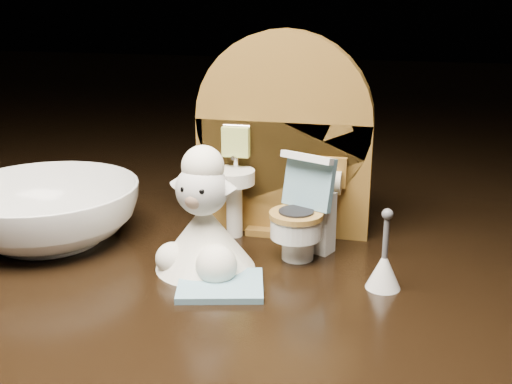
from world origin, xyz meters
TOP-DOWN VIEW (x-y plane):
  - backdrop_panel at (-0.00, 0.06)m, footprint 0.13×0.05m
  - toy_toilet at (0.02, 0.02)m, footprint 0.04×0.05m
  - bath_mat at (-0.02, -0.04)m, footprint 0.06×0.05m
  - toilet_brush at (0.08, -0.02)m, footprint 0.02×0.02m
  - plush_lamb at (-0.04, -0.01)m, footprint 0.07×0.07m
  - ceramic_bowl at (-0.16, 0.01)m, footprint 0.17×0.17m

SIDE VIEW (x-z plane):
  - bath_mat at x=-0.02m, z-range 0.00..0.00m
  - toilet_brush at x=0.08m, z-range -0.01..0.04m
  - ceramic_bowl at x=-0.16m, z-range 0.00..0.04m
  - toy_toilet at x=0.02m, z-range -0.01..0.06m
  - plush_lamb at x=-0.04m, z-range -0.01..0.07m
  - backdrop_panel at x=0.00m, z-range -0.01..0.14m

